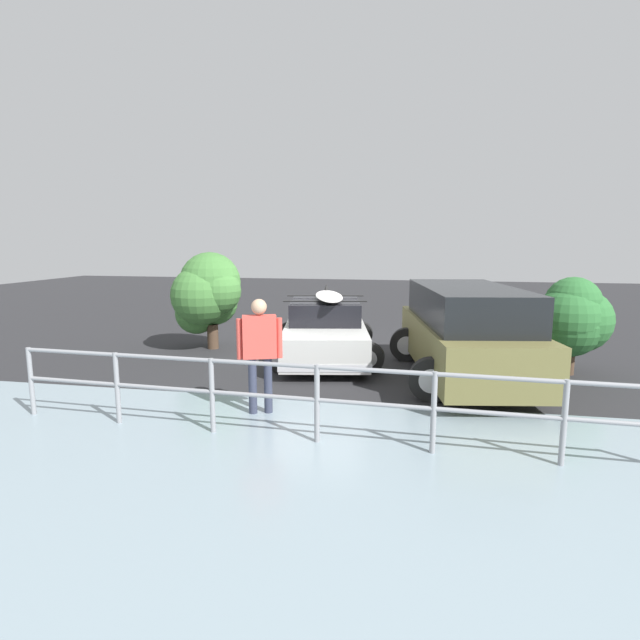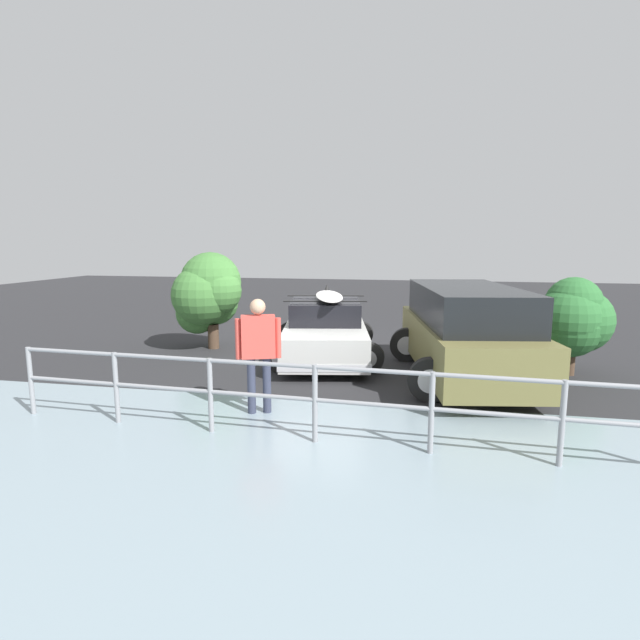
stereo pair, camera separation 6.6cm
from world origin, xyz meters
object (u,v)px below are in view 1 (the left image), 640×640
(sedan_car, at_px, (325,330))
(person_bystander, at_px, (260,345))
(bush_near_right, at_px, (572,318))
(bush_near_left, at_px, (208,293))
(suv_car, at_px, (466,332))

(sedan_car, height_order, person_bystander, person_bystander)
(person_bystander, bearing_deg, bush_near_right, -148.21)
(bush_near_right, bearing_deg, bush_near_left, -6.21)
(sedan_car, bearing_deg, suv_car, 157.92)
(person_bystander, xyz_separation_m, bush_near_left, (2.56, -4.09, 0.32))
(suv_car, bearing_deg, sedan_car, -22.08)
(sedan_car, xyz_separation_m, bush_near_left, (2.88, -0.33, 0.75))
(bush_near_right, bearing_deg, suv_car, 18.09)
(person_bystander, bearing_deg, bush_near_left, -57.98)
(bush_near_left, relative_size, bush_near_right, 1.22)
(sedan_car, relative_size, bush_near_right, 2.28)
(person_bystander, distance_m, bush_near_left, 4.84)
(person_bystander, bearing_deg, sedan_car, -94.79)
(suv_car, relative_size, bush_near_right, 2.57)
(sedan_car, distance_m, person_bystander, 3.80)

